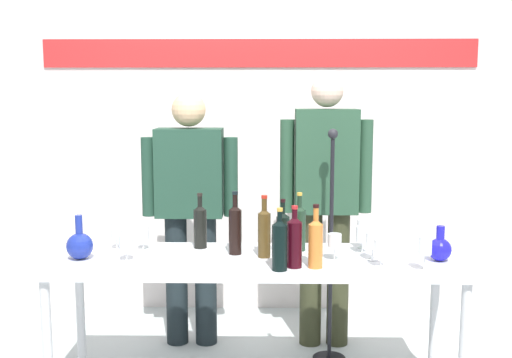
{
  "coord_description": "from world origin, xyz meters",
  "views": [
    {
      "loc": [
        0.06,
        -3.14,
        1.62
      ],
      "look_at": [
        0.0,
        0.15,
        1.16
      ],
      "focal_mm": 43.37,
      "sensor_mm": 36.0,
      "label": 1
    }
  ],
  "objects_px": {
    "presenter_left": "(190,202)",
    "wine_bottle_4": "(294,240)",
    "wine_glass_left_2": "(126,242)",
    "wine_glass_right_5": "(335,241)",
    "decanter_blue_left": "(80,245)",
    "wine_glass_right_1": "(373,241)",
    "wine_glass_left_1": "(143,233)",
    "wine_bottle_5": "(283,232)",
    "wine_bottle_6": "(235,228)",
    "wine_glass_left_0": "(116,231)",
    "wine_glass_right_2": "(425,246)",
    "decanter_blue_right": "(440,248)",
    "wine_bottle_1": "(264,231)",
    "presenter_right": "(326,194)",
    "display_table": "(255,269)",
    "wine_glass_right_3": "(363,235)",
    "microphone_stand": "(330,287)",
    "wine_bottle_0": "(200,225)",
    "wine_bottle_3": "(299,226)",
    "wine_bottle_7": "(280,243)",
    "wine_glass_right_4": "(381,247)",
    "wine_bottle_2": "(316,241)",
    "wine_glass_right_0": "(363,228)"
  },
  "relations": [
    {
      "from": "wine_bottle_7",
      "to": "wine_glass_right_5",
      "type": "height_order",
      "value": "wine_bottle_7"
    },
    {
      "from": "decanter_blue_left",
      "to": "wine_glass_right_5",
      "type": "distance_m",
      "value": 1.31
    },
    {
      "from": "wine_bottle_0",
      "to": "wine_glass_right_5",
      "type": "distance_m",
      "value": 0.76
    },
    {
      "from": "decanter_blue_right",
      "to": "wine_glass_right_2",
      "type": "distance_m",
      "value": 0.23
    },
    {
      "from": "wine_bottle_0",
      "to": "wine_glass_right_2",
      "type": "height_order",
      "value": "wine_bottle_0"
    },
    {
      "from": "wine_bottle_5",
      "to": "wine_bottle_1",
      "type": "bearing_deg",
      "value": -146.77
    },
    {
      "from": "wine_glass_right_5",
      "to": "wine_bottle_4",
      "type": "bearing_deg",
      "value": -147.64
    },
    {
      "from": "wine_bottle_5",
      "to": "wine_bottle_6",
      "type": "distance_m",
      "value": 0.25
    },
    {
      "from": "wine_bottle_0",
      "to": "wine_bottle_5",
      "type": "bearing_deg",
      "value": -15.55
    },
    {
      "from": "wine_bottle_5",
      "to": "microphone_stand",
      "type": "height_order",
      "value": "microphone_stand"
    },
    {
      "from": "display_table",
      "to": "microphone_stand",
      "type": "bearing_deg",
      "value": 45.8
    },
    {
      "from": "wine_glass_right_2",
      "to": "presenter_left",
      "type": "bearing_deg",
      "value": 142.69
    },
    {
      "from": "decanter_blue_right",
      "to": "presenter_right",
      "type": "xyz_separation_m",
      "value": [
        -0.51,
        0.77,
        0.15
      ]
    },
    {
      "from": "display_table",
      "to": "presenter_left",
      "type": "distance_m",
      "value": 0.87
    },
    {
      "from": "wine_glass_left_2",
      "to": "presenter_right",
      "type": "bearing_deg",
      "value": 36.39
    },
    {
      "from": "wine_bottle_1",
      "to": "wine_bottle_7",
      "type": "xyz_separation_m",
      "value": [
        0.08,
        -0.24,
        -0.01
      ]
    },
    {
      "from": "wine_glass_right_2",
      "to": "wine_glass_right_4",
      "type": "height_order",
      "value": "wine_glass_right_2"
    },
    {
      "from": "wine_bottle_7",
      "to": "wine_glass_right_1",
      "type": "height_order",
      "value": "wine_bottle_7"
    },
    {
      "from": "wine_bottle_6",
      "to": "wine_glass_right_1",
      "type": "xyz_separation_m",
      "value": [
        0.71,
        -0.11,
        -0.04
      ]
    },
    {
      "from": "wine_bottle_3",
      "to": "presenter_right",
      "type": "bearing_deg",
      "value": 71.05
    },
    {
      "from": "wine_bottle_6",
      "to": "wine_bottle_3",
      "type": "bearing_deg",
      "value": 13.56
    },
    {
      "from": "wine_glass_left_1",
      "to": "wine_glass_right_2",
      "type": "relative_size",
      "value": 0.78
    },
    {
      "from": "wine_bottle_2",
      "to": "wine_bottle_7",
      "type": "height_order",
      "value": "wine_bottle_2"
    },
    {
      "from": "presenter_left",
      "to": "wine_bottle_4",
      "type": "relative_size",
      "value": 5.28
    },
    {
      "from": "wine_bottle_4",
      "to": "wine_bottle_5",
      "type": "xyz_separation_m",
      "value": [
        -0.05,
        0.25,
        -0.01
      ]
    },
    {
      "from": "wine_glass_left_0",
      "to": "microphone_stand",
      "type": "bearing_deg",
      "value": 14.14
    },
    {
      "from": "decanter_blue_left",
      "to": "decanter_blue_right",
      "type": "distance_m",
      "value": 1.85
    },
    {
      "from": "wine_glass_right_4",
      "to": "wine_glass_right_3",
      "type": "bearing_deg",
      "value": 100.78
    },
    {
      "from": "wine_bottle_1",
      "to": "wine_glass_right_1",
      "type": "bearing_deg",
      "value": -4.77
    },
    {
      "from": "presenter_right",
      "to": "wine_glass_right_1",
      "type": "xyz_separation_m",
      "value": [
        0.17,
        -0.76,
        -0.12
      ]
    },
    {
      "from": "wine_glass_right_5",
      "to": "wine_glass_left_0",
      "type": "bearing_deg",
      "value": 170.59
    },
    {
      "from": "wine_bottle_4",
      "to": "wine_glass_left_1",
      "type": "xyz_separation_m",
      "value": [
        -0.81,
        0.32,
        -0.04
      ]
    },
    {
      "from": "wine_glass_left_1",
      "to": "wine_bottle_1",
      "type": "bearing_deg",
      "value": -11.76
    },
    {
      "from": "decanter_blue_right",
      "to": "wine_bottle_1",
      "type": "xyz_separation_m",
      "value": [
        -0.9,
        0.06,
        0.07
      ]
    },
    {
      "from": "wine_bottle_2",
      "to": "wine_bottle_1",
      "type": "bearing_deg",
      "value": 142.81
    },
    {
      "from": "wine_glass_left_2",
      "to": "wine_glass_right_5",
      "type": "distance_m",
      "value": 1.07
    },
    {
      "from": "wine_glass_right_3",
      "to": "microphone_stand",
      "type": "distance_m",
      "value": 0.55
    },
    {
      "from": "wine_bottle_6",
      "to": "wine_glass_left_0",
      "type": "relative_size",
      "value": 2.29
    },
    {
      "from": "decanter_blue_left",
      "to": "wine_glass_right_0",
      "type": "relative_size",
      "value": 1.46
    },
    {
      "from": "display_table",
      "to": "wine_glass_right_1",
      "type": "distance_m",
      "value": 0.63
    },
    {
      "from": "wine_bottle_2",
      "to": "wine_bottle_5",
      "type": "distance_m",
      "value": 0.3
    },
    {
      "from": "wine_bottle_1",
      "to": "wine_glass_left_1",
      "type": "relative_size",
      "value": 2.47
    },
    {
      "from": "wine_bottle_5",
      "to": "wine_glass_right_5",
      "type": "relative_size",
      "value": 2.15
    },
    {
      "from": "wine_bottle_5",
      "to": "wine_glass_left_2",
      "type": "height_order",
      "value": "wine_bottle_5"
    },
    {
      "from": "wine_bottle_7",
      "to": "wine_glass_right_3",
      "type": "height_order",
      "value": "wine_bottle_7"
    },
    {
      "from": "wine_glass_left_2",
      "to": "wine_glass_right_1",
      "type": "distance_m",
      "value": 1.26
    },
    {
      "from": "wine_bottle_1",
      "to": "wine_bottle_0",
      "type": "bearing_deg",
      "value": 151.8
    },
    {
      "from": "wine_bottle_1",
      "to": "wine_glass_right_2",
      "type": "xyz_separation_m",
      "value": [
        0.77,
        -0.24,
        -0.02
      ]
    },
    {
      "from": "decanter_blue_left",
      "to": "wine_glass_right_1",
      "type": "bearing_deg",
      "value": 0.4
    },
    {
      "from": "wine_glass_left_0",
      "to": "decanter_blue_left",
      "type": "bearing_deg",
      "value": -125.34
    }
  ]
}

